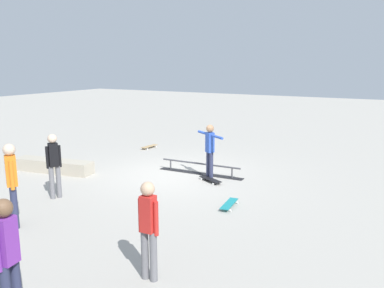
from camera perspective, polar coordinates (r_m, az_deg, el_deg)
The scene contains 11 objects.
ground_plane at distance 11.68m, azimuth -2.39°, elevation -4.48°, with size 60.00×60.00×0.00m, color #ADA89E.
grind_rail at distance 11.73m, azimuth 1.19°, elevation -3.66°, with size 2.71×0.33×0.34m.
skate_ledge at distance 12.65m, azimuth -19.47°, elevation -3.00°, with size 2.55×0.54×0.38m, color #B2A893.
skater_main at distance 10.99m, azimuth 2.60°, elevation -0.58°, with size 1.11×0.74×1.57m.
skateboard_main at distance 10.97m, azimuth 2.67°, elevation -5.14°, with size 0.80×0.54×0.09m.
bystander_red_shirt at distance 5.98m, azimuth -6.34°, elevation -11.67°, with size 0.35×0.21×1.55m.
bystander_purple_shirt at distance 5.45m, azimuth -25.16°, elevation -14.44°, with size 0.23×0.38×1.66m.
bystander_orange_shirt at distance 8.54m, azimuth -24.67°, elevation -4.87°, with size 0.36×0.29×1.71m.
bystander_black_shirt at distance 10.03m, azimuth -19.41°, elevation -2.53°, with size 0.27×0.34×1.59m.
loose_skateboard_teal at distance 9.15m, azimuth 5.42°, elevation -8.64°, with size 0.32×0.82×0.09m.
loose_skateboard_natural at distance 15.36m, azimuth -6.19°, elevation -0.34°, with size 0.31×0.81×0.09m.
Camera 1 is at (-5.87, 9.56, 3.23)m, focal length 36.75 mm.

